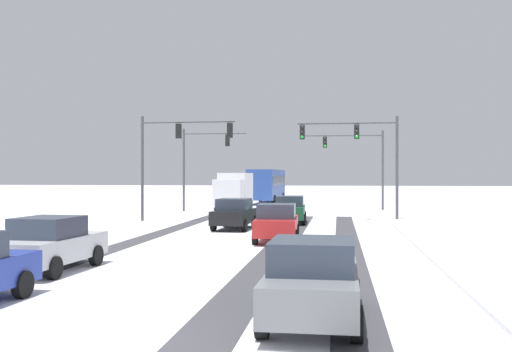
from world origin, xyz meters
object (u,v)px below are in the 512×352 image
traffic_signal_near_left (174,146)px  car_dark_green_lead (290,209)px  traffic_signal_near_right (362,146)px  car_red_third (277,223)px  car_black_second (234,214)px  car_grey_sixth (313,281)px  traffic_signal_far_right (359,155)px  car_silver_fourth (50,244)px  traffic_signal_far_left (201,156)px  box_truck_delivery (234,190)px  bus_oncoming (267,183)px

traffic_signal_near_left → car_dark_green_lead: traffic_signal_near_left is taller
traffic_signal_near_right → car_red_third: bearing=-108.2°
car_black_second → car_grey_sixth: same height
traffic_signal_far_right → car_silver_fourth: size_ratio=1.63×
traffic_signal_far_left → traffic_signal_far_right: size_ratio=0.95×
traffic_signal_far_right → box_truck_delivery: traffic_signal_far_right is taller
traffic_signal_far_left → car_dark_green_lead: bearing=-53.4°
traffic_signal_near_right → car_dark_green_lead: (-4.26, -2.60, -3.84)m
traffic_signal_far_left → traffic_signal_far_right: bearing=17.2°
car_grey_sixth → bus_oncoming: (-6.70, 48.48, 1.18)m
traffic_signal_near_right → car_grey_sixth: bearing=-94.2°
car_red_third → box_truck_delivery: box_truck_delivery is taller
car_red_third → traffic_signal_near_right: bearing=71.8°
car_dark_green_lead → box_truck_delivery: 13.38m
traffic_signal_far_left → car_silver_fourth: 29.40m
car_dark_green_lead → box_truck_delivery: bearing=114.3°
traffic_signal_far_left → car_silver_fourth: traffic_signal_far_left is taller
traffic_signal_near_left → bus_oncoming: bearing=83.3°
traffic_signal_near_left → car_dark_green_lead: 8.18m
car_black_second → car_red_third: bearing=-62.9°
traffic_signal_near_right → traffic_signal_far_left: bearing=146.6°
bus_oncoming → traffic_signal_far_right: bearing=-49.7°
traffic_signal_far_right → car_black_second: (-7.11, -18.70, -3.66)m
car_red_third → car_silver_fourth: 10.52m
car_black_second → box_truck_delivery: bearing=100.0°
car_dark_green_lead → bus_oncoming: (-4.36, 24.94, 1.18)m
traffic_signal_near_right → car_silver_fourth: 23.57m
traffic_signal_near_right → car_grey_sixth: size_ratio=1.58×
car_silver_fourth → bus_oncoming: (1.24, 43.41, 1.18)m
bus_oncoming → traffic_signal_near_left: bearing=-96.7°
traffic_signal_far_left → bus_oncoming: 14.93m
traffic_signal_near_right → car_red_third: 13.50m
bus_oncoming → traffic_signal_near_right: bearing=-68.9°
traffic_signal_far_left → car_black_second: bearing=-70.3°
car_grey_sixth → car_red_third: bearing=98.7°
traffic_signal_near_left → car_red_third: traffic_signal_near_left is taller
car_black_second → box_truck_delivery: (-2.90, 16.38, 0.82)m
car_black_second → car_red_third: same height
car_black_second → bus_oncoming: (-1.76, 29.15, 1.18)m
car_grey_sixth → box_truck_delivery: (-7.83, 35.72, 0.82)m
bus_oncoming → car_grey_sixth: bearing=-82.1°
traffic_signal_far_left → car_silver_fourth: size_ratio=1.55×
traffic_signal_far_left → car_red_third: 22.18m
traffic_signal_far_right → traffic_signal_near_left: bearing=-130.1°
car_red_third → box_truck_delivery: bearing=104.6°
traffic_signal_near_right → traffic_signal_far_left: (-12.17, 8.04, -0.29)m
car_dark_green_lead → car_red_third: same height
traffic_signal_near_right → car_dark_green_lead: traffic_signal_near_right is taller
traffic_signal_far_left → traffic_signal_near_left: same height
traffic_signal_far_left → car_red_third: bearing=-68.2°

